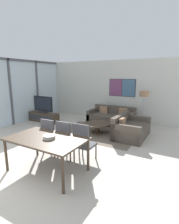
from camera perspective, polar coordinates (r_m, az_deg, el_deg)
wall_back at (r=8.58m, az=5.10°, el=7.15°), size 6.97×0.09×2.80m
window_wall_left at (r=8.11m, az=-24.53°, el=6.78°), size 0.07×6.05×2.80m
area_rug at (r=6.60m, az=2.55°, el=-6.70°), size 2.95×2.11×0.01m
tv_console at (r=8.34m, az=-14.74°, el=-1.60°), size 1.55×0.40×0.43m
television at (r=8.23m, az=-14.95°, el=2.37°), size 1.08×0.20×0.75m
sofa_main at (r=7.76m, az=7.27°, el=-1.95°), size 1.94×0.97×0.76m
sofa_side at (r=6.28m, az=12.89°, el=-5.50°), size 0.97×1.56×0.76m
coffee_table at (r=6.52m, az=2.57°, el=-4.44°), size 0.96×0.96×0.36m
dining_table at (r=3.97m, az=-13.90°, el=-9.20°), size 1.70×1.03×0.77m
dining_chair_left at (r=4.80m, az=-12.50°, el=-7.52°), size 0.46×0.46×1.00m
dining_chair_centre at (r=4.52m, az=-7.64°, el=-8.56°), size 0.46×0.46×1.00m
dining_chair_right at (r=4.29m, az=-2.07°, el=-9.60°), size 0.46×0.46×1.00m
fruit_bowl at (r=3.89m, az=-13.03°, el=-7.85°), size 0.26×0.26×0.07m
floor_lamp at (r=7.25m, az=17.37°, el=4.93°), size 0.37×0.37×1.51m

